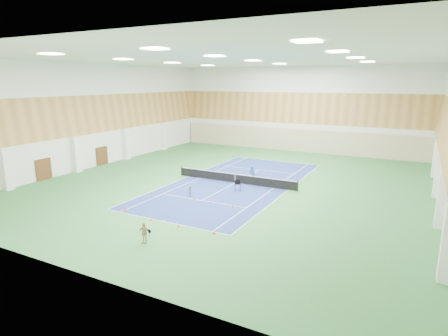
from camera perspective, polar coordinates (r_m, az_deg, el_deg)
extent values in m
plane|color=#2F6F37|center=(37.33, 1.70, -2.29)|extent=(40.00, 40.00, 0.00)
cube|color=navy|center=(37.33, 1.70, -2.28)|extent=(10.97, 23.77, 0.01)
cube|color=#C6B793|center=(55.08, 10.79, 4.19)|extent=(35.40, 0.16, 3.20)
cube|color=#593319|center=(42.48, -25.79, -0.18)|extent=(0.08, 1.80, 2.20)
cube|color=#593319|center=(47.53, -18.10, 1.77)|extent=(0.08, 1.80, 2.20)
imported|color=#214C9A|center=(37.01, 4.28, -1.04)|extent=(0.66, 0.44, 1.77)
imported|color=gray|center=(32.87, -5.16, -3.56)|extent=(0.62, 0.59, 1.01)
imported|color=tan|center=(24.19, -12.09, -9.62)|extent=(0.82, 0.44, 1.34)
cone|color=#F7430D|center=(34.06, -8.67, -3.78)|extent=(0.17, 0.17, 0.19)
cone|color=#EF5D0C|center=(32.25, -4.52, -4.60)|extent=(0.21, 0.21, 0.23)
cone|color=orange|center=(31.25, -1.96, -5.16)|extent=(0.20, 0.20, 0.22)
cone|color=#E85A0C|center=(30.21, 1.29, -5.81)|extent=(0.20, 0.20, 0.22)
cone|color=red|center=(30.41, -14.87, -6.10)|extent=(0.22, 0.22, 0.25)
cone|color=#FF5A0D|center=(27.93, -11.07, -7.67)|extent=(0.19, 0.19, 0.21)
cone|color=orange|center=(26.45, -6.97, -8.72)|extent=(0.19, 0.19, 0.21)
cone|color=#FF480D|center=(25.15, -1.54, -9.77)|extent=(0.22, 0.22, 0.24)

